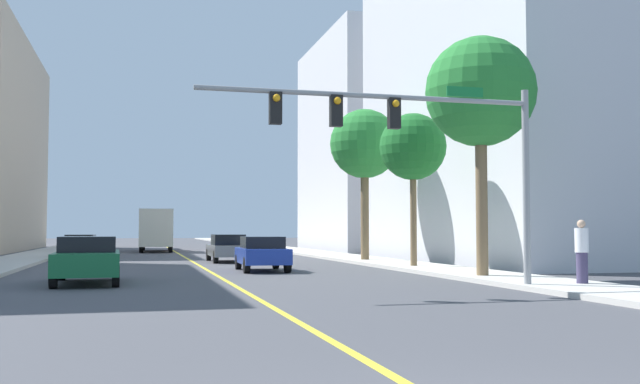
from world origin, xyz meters
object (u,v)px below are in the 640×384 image
traffic_signal_mast (417,133)px  palm_near (480,93)px  car_yellow (80,246)px  pedestrian (582,251)px  palm_mid (413,148)px  car_gray (227,248)px  car_blue (262,253)px  delivery_truck (156,230)px  car_green (87,259)px  palm_far (365,145)px

traffic_signal_mast → palm_near: palm_near is taller
car_yellow → pedestrian: pedestrian is taller
traffic_signal_mast → palm_near: bearing=44.3°
palm_mid → car_gray: bearing=128.1°
car_gray → palm_mid: bearing=-52.2°
car_blue → delivery_truck: (-3.49, 26.85, 0.95)m
delivery_truck → pedestrian: 39.14m
palm_near → car_green: bearing=173.2°
palm_far → pedestrian: palm_far is taller
traffic_signal_mast → palm_mid: 11.15m
car_green → pedestrian: (13.87, -5.51, 0.30)m
palm_mid → traffic_signal_mast: bearing=-111.5°
delivery_truck → pedestrian: bearing=-71.9°
palm_near → car_yellow: (-14.45, 21.07, -5.62)m
palm_near → pedestrian: size_ratio=4.47×
traffic_signal_mast → palm_mid: bearing=68.5°
car_green → car_yellow: bearing=93.3°
car_yellow → car_green: 19.62m
traffic_signal_mast → palm_near: (3.91, 3.82, 2.01)m
car_yellow → car_green: bearing=96.8°
car_yellow → pedestrian: (15.51, -25.06, 0.34)m
car_green → delivery_truck: delivery_truck is taller
car_gray → car_green: car_green is taller
car_blue → car_gray: 8.53m
car_green → palm_near: bearing=-8.3°
delivery_truck → pedestrian: delivery_truck is taller
palm_near → delivery_truck: 35.32m
traffic_signal_mast → pedestrian: 5.95m
car_blue → car_yellow: 16.45m
traffic_signal_mast → car_yellow: traffic_signal_mast is taller
palm_far → car_blue: palm_far is taller
traffic_signal_mast → palm_far: size_ratio=1.22×
car_gray → pedestrian: pedestrian is taller
car_blue → car_yellow: car_blue is taller
car_blue → car_green: (-6.44, -5.22, 0.03)m
car_blue → palm_far: bearing=45.6°
palm_far → car_green: bearing=-138.3°
traffic_signal_mast → pedestrian: (4.98, -0.17, -3.26)m
car_gray → car_green: 15.03m
traffic_signal_mast → car_gray: size_ratio=2.13×
car_yellow → car_gray: size_ratio=0.95×
car_blue → car_gray: (-0.35, 8.52, -0.00)m
palm_near → palm_mid: (0.16, 6.52, -1.14)m
traffic_signal_mast → car_blue: size_ratio=2.41×
delivery_truck → car_yellow: bearing=-108.2°
car_gray → car_green: (-6.10, -13.74, 0.03)m
car_blue → car_green: bearing=-139.6°
palm_far → car_green: palm_far is taller
car_blue → pedestrian: (7.42, -10.73, 0.33)m
traffic_signal_mast → car_gray: 19.62m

